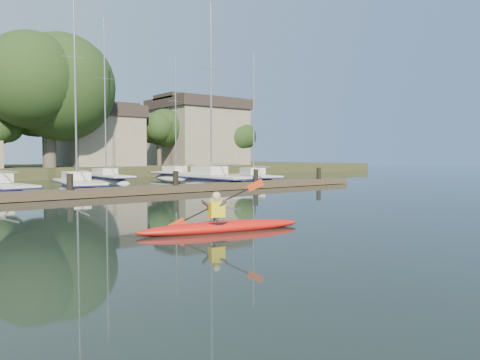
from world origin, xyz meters
TOP-DOWN VIEW (x-y plane):
  - ground at (0.00, 0.00)m, footprint 160.00×160.00m
  - kayak at (-3.11, 1.03)m, footprint 4.81×1.71m
  - dock at (0.00, 14.00)m, footprint 34.00×2.00m
  - sailboat_2 at (-0.96, 18.86)m, footprint 2.97×8.47m
  - sailboat_3 at (8.33, 17.91)m, footprint 2.53×8.87m
  - sailboat_4 at (12.77, 18.65)m, footprint 3.15×6.84m
  - sailboat_6 at (4.07, 26.69)m, footprint 2.09×8.92m
  - sailboat_7 at (11.12, 27.69)m, footprint 2.54×7.69m
  - shore at (1.61, 40.29)m, footprint 90.00×25.25m

SIDE VIEW (x-z plane):
  - sailboat_3 at x=8.33m, z-range -7.32..6.90m
  - sailboat_4 at x=12.77m, z-range -5.78..5.42m
  - sailboat_7 at x=11.12m, z-range -6.28..5.92m
  - sailboat_2 at x=-0.96m, z-range -7.03..6.69m
  - sailboat_6 at x=4.07m, z-range -7.22..6.89m
  - ground at x=0.00m, z-range 0.00..0.00m
  - kayak at x=-3.11m, z-range -0.58..0.95m
  - dock at x=0.00m, z-range -0.70..1.10m
  - shore at x=1.61m, z-range -3.15..9.60m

